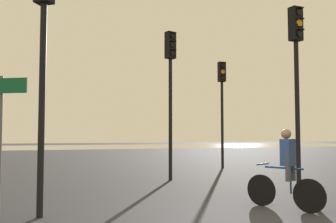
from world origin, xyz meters
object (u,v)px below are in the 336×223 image
cyclist (287,169)px  traffic_light_far_right (222,94)px  traffic_light_near_right (297,64)px  direction_sign_post (0,124)px  traffic_light_near_left (43,35)px  traffic_light_center (170,77)px

cyclist → traffic_light_far_right: bearing=44.9°
traffic_light_near_right → direction_sign_post: (-7.08, -0.67, -1.67)m
traffic_light_near_right → cyclist: bearing=37.0°
cyclist → traffic_light_near_left: bearing=143.7°
traffic_light_far_right → direction_sign_post: 11.44m
traffic_light_center → traffic_light_near_right: (2.33, -3.52, -0.04)m
traffic_light_center → cyclist: traffic_light_center is taller
traffic_light_far_right → cyclist: traffic_light_far_right is taller
traffic_light_center → direction_sign_post: (-4.75, -4.19, -1.71)m
traffic_light_center → traffic_light_far_right: traffic_light_center is taller
traffic_light_center → cyclist: (0.69, -5.27, -2.59)m
traffic_light_center → cyclist: bearing=77.8°
traffic_light_far_right → cyclist: (-2.92, -8.71, -2.48)m
traffic_light_near_right → traffic_light_far_right: (1.29, 6.96, -0.07)m
traffic_light_near_left → traffic_light_near_right: 6.41m
traffic_light_near_left → cyclist: 5.42m
traffic_light_center → direction_sign_post: size_ratio=1.90×
direction_sign_post → cyclist: direction_sign_post is taller
traffic_light_near_left → direction_sign_post: traffic_light_near_left is taller
traffic_light_near_right → traffic_light_far_right: traffic_light_near_right is taller
traffic_light_far_right → traffic_light_near_left: bearing=49.2°
traffic_light_center → cyclist: size_ratio=3.05×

